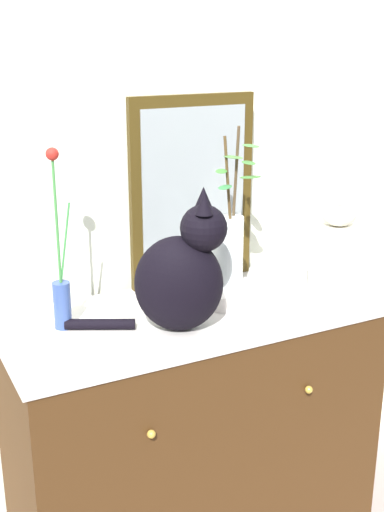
{
  "coord_description": "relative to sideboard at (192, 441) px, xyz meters",
  "views": [
    {
      "loc": [
        -0.86,
        -1.7,
        1.76
      ],
      "look_at": [
        0.0,
        0.0,
        1.12
      ],
      "focal_mm": 46.6,
      "sensor_mm": 36.0,
      "label": 1
    }
  ],
  "objects": [
    {
      "name": "bowl_porcelain",
      "position": [
        0.14,
        0.02,
        0.49
      ],
      "size": [
        0.22,
        0.22,
        0.05
      ],
      "primitive_type": "cylinder",
      "color": "white",
      "rests_on": "sideboard"
    },
    {
      "name": "vase_slim_green",
      "position": [
        -0.39,
        0.06,
        0.6
      ],
      "size": [
        0.07,
        0.05,
        0.53
      ],
      "color": "#314889",
      "rests_on": "sideboard"
    },
    {
      "name": "mirror_leaning",
      "position": [
        0.12,
        0.24,
        0.79
      ],
      "size": [
        0.45,
        0.03,
        0.64
      ],
      "color": "#3C2D0F",
      "rests_on": "sideboard"
    },
    {
      "name": "sideboard",
      "position": [
        0.0,
        0.0,
        0.0
      ],
      "size": [
        1.18,
        0.55,
        0.94
      ],
      "color": "#402611",
      "rests_on": "ground_plane"
    },
    {
      "name": "wall_back",
      "position": [
        0.0,
        0.34,
        0.83
      ],
      "size": [
        4.4,
        0.08,
        2.6
      ],
      "primitive_type": "cube",
      "color": "white",
      "rests_on": "ground_plane"
    },
    {
      "name": "vase_glass_clear",
      "position": [
        0.14,
        0.02,
        0.65
      ],
      "size": [
        0.17,
        0.13,
        0.51
      ],
      "color": "silver",
      "rests_on": "bowl_porcelain"
    },
    {
      "name": "jar_lidded_porcelain",
      "position": [
        0.44,
        -0.13,
        0.62
      ],
      "size": [
        0.12,
        0.12,
        0.34
      ],
      "color": "silver",
      "rests_on": "sideboard"
    },
    {
      "name": "cat_sitting",
      "position": [
        -0.09,
        -0.11,
        0.64
      ],
      "size": [
        0.45,
        0.29,
        0.42
      ],
      "color": "black",
      "rests_on": "sideboard"
    }
  ]
}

